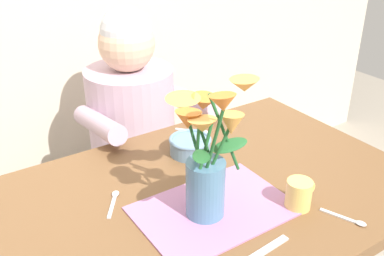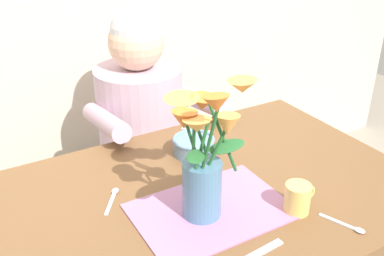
% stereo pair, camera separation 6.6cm
% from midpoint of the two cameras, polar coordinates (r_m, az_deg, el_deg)
% --- Properties ---
extents(dining_table, '(1.20, 0.80, 0.74)m').
position_cam_midpoint_polar(dining_table, '(1.31, 0.53, -11.49)').
color(dining_table, brown).
rests_on(dining_table, ground_plane).
extents(seated_person, '(0.45, 0.47, 1.14)m').
position_cam_midpoint_polar(seated_person, '(1.83, -8.50, -2.56)').
color(seated_person, '#4C4C56').
rests_on(seated_person, ground_plane).
extents(striped_placemat, '(0.40, 0.28, 0.00)m').
position_cam_midpoint_polar(striped_placemat, '(1.18, 1.27, -10.48)').
color(striped_placemat, '#B275A3').
rests_on(striped_placemat, dining_table).
extents(flower_vase, '(0.24, 0.28, 0.37)m').
position_cam_midpoint_polar(flower_vase, '(1.07, 0.15, -3.50)').
color(flower_vase, teal).
rests_on(flower_vase, dining_table).
extents(ceramic_bowl, '(0.14, 0.14, 0.06)m').
position_cam_midpoint_polar(ceramic_bowl, '(1.41, -1.59, -2.22)').
color(ceramic_bowl, '#6689A8').
rests_on(ceramic_bowl, dining_table).
extents(dinner_knife, '(0.19, 0.03, 0.00)m').
position_cam_midpoint_polar(dinner_knife, '(1.06, 6.70, -15.94)').
color(dinner_knife, silver).
rests_on(dinner_knife, dining_table).
extents(ceramic_mug, '(0.09, 0.07, 0.08)m').
position_cam_midpoint_polar(ceramic_mug, '(1.19, 12.09, -8.36)').
color(ceramic_mug, '#E5C666').
rests_on(ceramic_mug, dining_table).
extents(spoon_0, '(0.08, 0.11, 0.01)m').
position_cam_midpoint_polar(spoon_0, '(1.23, -11.59, -9.05)').
color(spoon_0, silver).
rests_on(spoon_0, dining_table).
extents(spoon_1, '(0.09, 0.10, 0.01)m').
position_cam_midpoint_polar(spoon_1, '(1.55, -0.56, -0.41)').
color(spoon_1, silver).
rests_on(spoon_1, dining_table).
extents(spoon_2, '(0.06, 0.12, 0.01)m').
position_cam_midpoint_polar(spoon_2, '(1.20, 18.24, -11.23)').
color(spoon_2, silver).
rests_on(spoon_2, dining_table).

